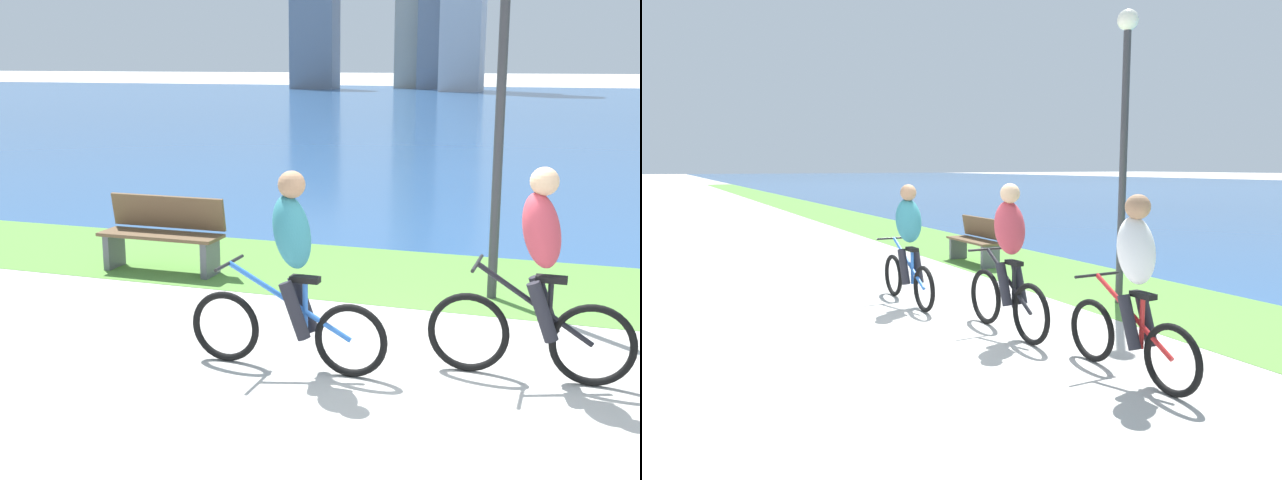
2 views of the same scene
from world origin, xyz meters
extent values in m
plane|color=#B2AFA8|center=(0.00, 0.00, 0.00)|extent=(300.00, 300.00, 0.00)
cube|color=#59933D|center=(0.00, 3.35, 0.00)|extent=(120.00, 2.50, 0.01)
torus|color=black|center=(-1.86, 0.16, 0.30)|extent=(0.61, 0.06, 0.61)
torus|color=black|center=(-0.76, 0.16, 0.30)|extent=(0.61, 0.06, 0.61)
cylinder|color=blue|center=(-1.28, 0.16, 0.58)|extent=(1.07, 0.04, 0.59)
cylinder|color=blue|center=(-1.14, 0.16, 0.53)|extent=(0.04, 0.04, 0.45)
cube|color=black|center=(-1.14, 0.16, 0.78)|extent=(0.24, 0.10, 0.05)
cylinder|color=black|center=(-1.81, 0.16, 0.86)|extent=(0.03, 0.52, 0.03)
ellipsoid|color=teal|center=(-1.25, 0.16, 1.16)|extent=(0.40, 0.36, 0.65)
sphere|color=#A57A59|center=(-1.25, 0.16, 1.54)|extent=(0.22, 0.22, 0.22)
cylinder|color=#26262D|center=(-1.20, 0.06, 0.54)|extent=(0.27, 0.11, 0.49)
cylinder|color=#26262D|center=(-1.20, 0.26, 0.54)|extent=(0.27, 0.11, 0.49)
torus|color=black|center=(0.11, 0.59, 0.33)|extent=(0.66, 0.06, 0.66)
torus|color=black|center=(1.07, 0.59, 0.33)|extent=(0.66, 0.06, 0.66)
cylinder|color=black|center=(0.62, 0.59, 0.62)|extent=(0.94, 0.04, 0.62)
cylinder|color=black|center=(0.74, 0.59, 0.57)|extent=(0.04, 0.04, 0.48)
cube|color=black|center=(0.74, 0.59, 0.83)|extent=(0.24, 0.10, 0.05)
cylinder|color=black|center=(0.16, 0.59, 0.91)|extent=(0.03, 0.52, 0.03)
ellipsoid|color=#BF3F4C|center=(0.64, 0.59, 1.21)|extent=(0.40, 0.36, 0.65)
sphere|color=#D8AD84|center=(0.64, 0.59, 1.59)|extent=(0.22, 0.22, 0.22)
cylinder|color=#26262D|center=(0.69, 0.49, 0.59)|extent=(0.27, 0.11, 0.49)
cylinder|color=#26262D|center=(0.69, 0.69, 0.59)|extent=(0.27, 0.11, 0.49)
torus|color=black|center=(1.80, 0.81, 0.31)|extent=(0.61, 0.06, 0.61)
torus|color=black|center=(2.80, 0.81, 0.31)|extent=(0.61, 0.06, 0.61)
cylinder|color=red|center=(2.32, 0.81, 0.58)|extent=(0.98, 0.04, 0.59)
cylinder|color=red|center=(2.45, 0.81, 0.53)|extent=(0.04, 0.04, 0.46)
cube|color=black|center=(2.45, 0.81, 0.78)|extent=(0.24, 0.10, 0.05)
cylinder|color=black|center=(1.85, 0.81, 0.86)|extent=(0.03, 0.52, 0.03)
ellipsoid|color=white|center=(2.35, 0.81, 1.16)|extent=(0.40, 0.36, 0.65)
sphere|color=#A57A59|center=(2.35, 0.81, 1.54)|extent=(0.22, 0.22, 0.22)
cylinder|color=#26262D|center=(2.40, 0.71, 0.54)|extent=(0.27, 0.11, 0.49)
cylinder|color=#26262D|center=(2.40, 0.91, 0.54)|extent=(0.27, 0.11, 0.49)
cube|color=brown|center=(-3.86, 2.61, 0.45)|extent=(1.50, 0.45, 0.04)
cube|color=brown|center=(-3.86, 2.80, 0.70)|extent=(1.50, 0.11, 0.40)
cube|color=#595960|center=(-3.21, 2.61, 0.23)|extent=(0.08, 0.37, 0.45)
cube|color=#595960|center=(-4.51, 2.61, 0.23)|extent=(0.08, 0.37, 0.45)
cylinder|color=#38383D|center=(0.04, 2.77, 1.85)|extent=(0.10, 0.10, 3.70)
sphere|color=white|center=(0.04, 2.77, 3.80)|extent=(0.28, 0.28, 0.28)
camera|label=1|loc=(0.98, -5.73, 2.49)|focal=45.55mm
camera|label=2|loc=(6.15, -2.91, 1.89)|focal=33.18mm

